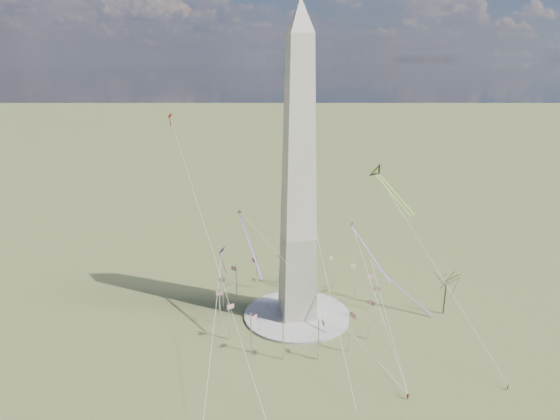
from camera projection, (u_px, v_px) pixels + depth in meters
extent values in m
plane|color=#5E6532|center=(297.00, 316.00, 169.31)|extent=(2000.00, 2000.00, 0.00)
cylinder|color=beige|center=(297.00, 315.00, 169.19)|extent=(36.00, 36.00, 0.80)
pyramid|color=silver|center=(301.00, 14.00, 141.58)|extent=(9.90, 9.90, 10.00)
cylinder|color=white|center=(370.00, 292.00, 172.39)|extent=(0.36, 0.36, 13.00)
cube|color=red|center=(370.00, 276.00, 172.08)|extent=(2.40, 0.08, 1.50)
cylinder|color=white|center=(355.00, 280.00, 181.35)|extent=(0.36, 0.36, 13.00)
cube|color=red|center=(353.00, 266.00, 180.84)|extent=(2.25, 0.99, 1.50)
cylinder|color=white|center=(333.00, 272.00, 188.18)|extent=(0.36, 0.36, 13.00)
cube|color=red|center=(331.00, 259.00, 187.33)|extent=(1.75, 1.75, 1.50)
cylinder|color=white|center=(308.00, 268.00, 191.86)|extent=(0.36, 0.36, 13.00)
cube|color=red|center=(305.00, 255.00, 190.56)|extent=(0.99, 2.25, 1.50)
cylinder|color=white|center=(282.00, 268.00, 191.81)|extent=(0.36, 0.36, 13.00)
cube|color=red|center=(278.00, 256.00, 190.03)|extent=(0.08, 2.40, 1.50)
cylinder|color=white|center=(257.00, 273.00, 188.06)|extent=(0.36, 0.36, 13.00)
cube|color=red|center=(254.00, 260.00, 185.83)|extent=(0.99, 2.25, 1.50)
cylinder|color=white|center=(236.00, 281.00, 181.16)|extent=(0.36, 0.36, 13.00)
cube|color=red|center=(234.00, 268.00, 178.59)|extent=(1.75, 1.75, 1.50)
cylinder|color=white|center=(223.00, 292.00, 172.17)|extent=(0.36, 0.36, 13.00)
cube|color=red|center=(221.00, 280.00, 169.41)|extent=(2.25, 0.99, 1.50)
cylinder|color=white|center=(220.00, 306.00, 162.46)|extent=(0.36, 0.36, 13.00)
cube|color=red|center=(220.00, 293.00, 159.71)|extent=(2.40, 0.08, 1.50)
cylinder|color=white|center=(229.00, 320.00, 153.51)|extent=(0.36, 0.36, 13.00)
cube|color=red|center=(231.00, 307.00, 150.94)|extent=(2.25, 0.99, 1.50)
cylinder|color=white|center=(251.00, 333.00, 146.67)|extent=(0.36, 0.36, 13.00)
cube|color=red|center=(254.00, 318.00, 144.45)|extent=(1.75, 1.75, 1.50)
cylinder|color=white|center=(283.00, 340.00, 142.99)|extent=(0.36, 0.36, 13.00)
cube|color=red|center=(288.00, 324.00, 141.22)|extent=(0.99, 2.25, 1.50)
cylinder|color=white|center=(318.00, 340.00, 143.04)|extent=(0.36, 0.36, 13.00)
cube|color=red|center=(323.00, 323.00, 141.75)|extent=(0.08, 2.40, 1.50)
cylinder|color=white|center=(349.00, 332.00, 146.80)|extent=(0.36, 0.36, 13.00)
cube|color=red|center=(353.00, 315.00, 145.96)|extent=(0.99, 2.25, 1.50)
cylinder|color=white|center=(369.00, 320.00, 153.69)|extent=(0.36, 0.36, 13.00)
cube|color=red|center=(372.00, 303.00, 153.20)|extent=(1.75, 1.75, 1.50)
cylinder|color=white|center=(376.00, 306.00, 162.68)|extent=(0.36, 0.36, 13.00)
cube|color=red|center=(377.00, 289.00, 162.37)|extent=(2.25, 0.99, 1.50)
cylinder|color=#433028|center=(445.00, 298.00, 169.47)|extent=(0.45, 0.45, 11.31)
imported|color=gray|center=(508.00, 387.00, 131.38)|extent=(0.71, 0.64, 1.63)
imported|color=gray|center=(408.00, 396.00, 127.58)|extent=(1.07, 0.57, 1.73)
cube|color=#FFEA0D|center=(397.00, 194.00, 163.16)|extent=(7.49, 13.64, 10.65)
cube|color=#FFEA0D|center=(393.00, 195.00, 161.98)|extent=(7.49, 13.64, 10.65)
cube|color=#3C1C7E|center=(222.00, 250.00, 163.07)|extent=(2.41, 3.46, 2.61)
cube|color=red|center=(223.00, 262.00, 164.32)|extent=(2.48, 2.58, 9.04)
cube|color=red|center=(371.00, 254.00, 150.38)|extent=(6.35, 17.66, 11.53)
cube|color=red|center=(251.00, 246.00, 153.09)|extent=(4.13, 21.17, 13.38)
cube|color=red|center=(402.00, 289.00, 172.14)|extent=(16.54, 16.18, 14.11)
cube|color=red|center=(170.00, 116.00, 174.24)|extent=(1.62, 1.49, 1.64)
cube|color=red|center=(170.00, 121.00, 174.76)|extent=(0.27, 1.41, 3.76)
cube|color=silver|center=(289.00, 112.00, 191.77)|extent=(1.52, 2.35, 1.86)
cube|color=silver|center=(289.00, 117.00, 192.36)|extent=(1.03, 1.50, 4.27)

